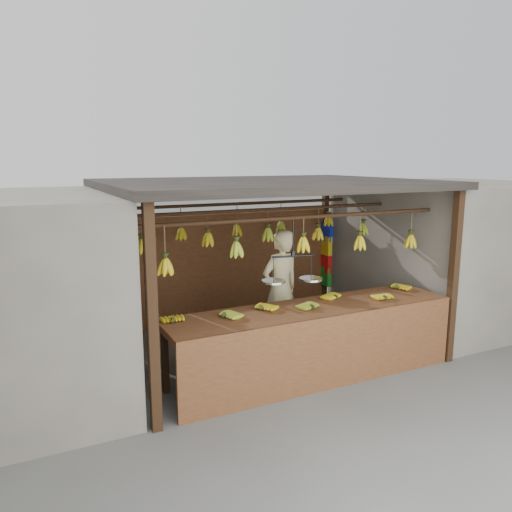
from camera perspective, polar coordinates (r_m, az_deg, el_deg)
ground at (r=7.33m, az=1.05°, el=-10.44°), size 80.00×80.00×0.00m
stall at (r=7.15m, az=-0.10°, el=5.33°), size 4.30×3.30×2.40m
neighbor_right at (r=9.19m, az=21.47°, el=0.65°), size 3.00×3.00×2.30m
counter at (r=6.12m, az=6.99°, el=-7.82°), size 3.71×0.84×0.96m
hanging_bananas at (r=6.90m, az=1.05°, el=2.20°), size 3.65×2.22×0.39m
balance_scale at (r=6.04m, az=4.20°, el=-2.42°), size 0.75×0.37×0.77m
vendor at (r=7.12m, az=2.82°, el=-3.82°), size 0.69×0.52×1.72m
bag_bundles at (r=9.14m, az=8.03°, el=0.17°), size 0.08×0.26×1.16m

